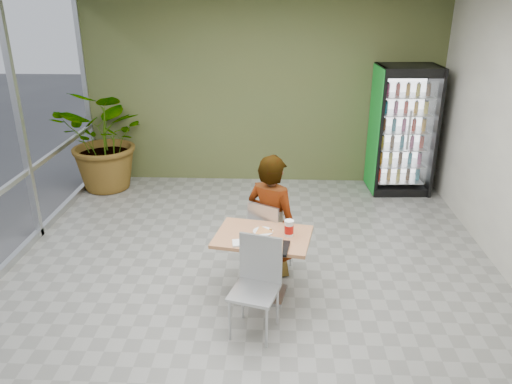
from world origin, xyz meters
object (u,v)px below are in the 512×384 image
chair_near (257,277)px  seated_woman (271,227)px  beverage_fridge (402,130)px  cafeteria_tray (268,247)px  potted_plant (107,139)px  dining_table (263,253)px  soda_cup (289,228)px  chair_far (267,232)px

chair_near → seated_woman: 1.10m
beverage_fridge → seated_woman: bearing=-130.6°
cafeteria_tray → beverage_fridge: 4.14m
beverage_fridge → potted_plant: beverage_fridge is taller
chair_near → beverage_fridge: bearing=75.6°
dining_table → potted_plant: (-2.68, 3.12, 0.33)m
cafeteria_tray → beverage_fridge: (2.12, 3.55, 0.28)m
seated_woman → beverage_fridge: beverage_fridge is taller
seated_woman → soda_cup: (0.19, -0.53, 0.25)m
chair_far → dining_table: bearing=115.9°
cafeteria_tray → dining_table: bearing=101.2°
chair_far → cafeteria_tray: bearing=121.6°
chair_near → beverage_fridge: (2.22, 3.82, 0.46)m
chair_far → cafeteria_tray: size_ratio=2.16×
chair_near → potted_plant: bearing=141.4°
chair_near → soda_cup: chair_near is taller
soda_cup → cafeteria_tray: soda_cup is taller
seated_woman → beverage_fridge: size_ratio=0.86×
beverage_fridge → cafeteria_tray: bearing=-124.1°
chair_near → seated_woman: (0.12, 1.09, 0.02)m
dining_table → cafeteria_tray: cafeteria_tray is taller
seated_woman → potted_plant: potted_plant is taller
chair_near → dining_table: bearing=102.0°
chair_far → potted_plant: size_ratio=0.53×
soda_cup → potted_plant: 4.29m
seated_woman → dining_table: bearing=111.0°
chair_far → soda_cup: soda_cup is taller
potted_plant → dining_table: bearing=-49.4°
dining_table → potted_plant: potted_plant is taller
cafeteria_tray → potted_plant: 4.36m
chair_near → beverage_fridge: size_ratio=0.47×
chair_far → beverage_fridge: (2.14, 2.77, 0.50)m
chair_near → cafeteria_tray: bearing=87.1°
seated_woman → soda_cup: size_ratio=10.03×
dining_table → seated_woman: seated_woman is taller
potted_plant → seated_woman: bearing=-43.1°
dining_table → soda_cup: 0.41m
beverage_fridge → potted_plant: (-4.85, -0.15, -0.17)m
dining_table → soda_cup: size_ratio=6.23×
seated_woman → potted_plant: (-2.76, 2.59, 0.28)m
chair_far → seated_woman: (0.05, 0.03, 0.05)m
seated_woman → soda_cup: 0.62m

